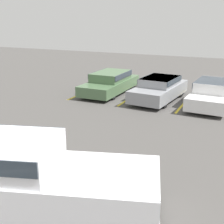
{
  "coord_description": "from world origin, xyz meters",
  "views": [
    {
      "loc": [
        5.68,
        -4.4,
        4.34
      ],
      "look_at": [
        1.27,
        5.35,
        1.0
      ],
      "focal_mm": 50.0,
      "sensor_mm": 36.0,
      "label": 1
    }
  ],
  "objects_px": {
    "parked_sedan_c": "(213,93)",
    "parked_sedan_a": "(110,82)",
    "parked_sedan_b": "(159,88)",
    "pickup_truck": "(22,178)",
    "wheel_stop_curb": "(150,85)"
  },
  "relations": [
    {
      "from": "pickup_truck",
      "to": "parked_sedan_c",
      "type": "height_order",
      "value": "pickup_truck"
    },
    {
      "from": "wheel_stop_curb",
      "to": "parked_sedan_c",
      "type": "bearing_deg",
      "value": -35.09
    },
    {
      "from": "parked_sedan_b",
      "to": "wheel_stop_curb",
      "type": "bearing_deg",
      "value": -148.17
    },
    {
      "from": "pickup_truck",
      "to": "wheel_stop_curb",
      "type": "xyz_separation_m",
      "value": [
        -1.44,
        13.83,
        -0.81
      ]
    },
    {
      "from": "pickup_truck",
      "to": "parked_sedan_c",
      "type": "relative_size",
      "value": 1.47
    },
    {
      "from": "pickup_truck",
      "to": "wheel_stop_curb",
      "type": "distance_m",
      "value": 13.93
    },
    {
      "from": "pickup_truck",
      "to": "parked_sedan_b",
      "type": "relative_size",
      "value": 1.46
    },
    {
      "from": "parked_sedan_b",
      "to": "parked_sedan_a",
      "type": "bearing_deg",
      "value": -92.47
    },
    {
      "from": "pickup_truck",
      "to": "wheel_stop_curb",
      "type": "bearing_deg",
      "value": 79.2
    },
    {
      "from": "pickup_truck",
      "to": "parked_sedan_a",
      "type": "distance_m",
      "value": 11.69
    },
    {
      "from": "parked_sedan_a",
      "to": "parked_sedan_b",
      "type": "xyz_separation_m",
      "value": [
        3.05,
        -0.43,
        0.0
      ]
    },
    {
      "from": "parked_sedan_a",
      "to": "parked_sedan_c",
      "type": "bearing_deg",
      "value": 86.74
    },
    {
      "from": "parked_sedan_a",
      "to": "wheel_stop_curb",
      "type": "relative_size",
      "value": 2.47
    },
    {
      "from": "parked_sedan_c",
      "to": "parked_sedan_a",
      "type": "bearing_deg",
      "value": -90.74
    },
    {
      "from": "parked_sedan_b",
      "to": "parked_sedan_c",
      "type": "distance_m",
      "value": 2.74
    }
  ]
}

